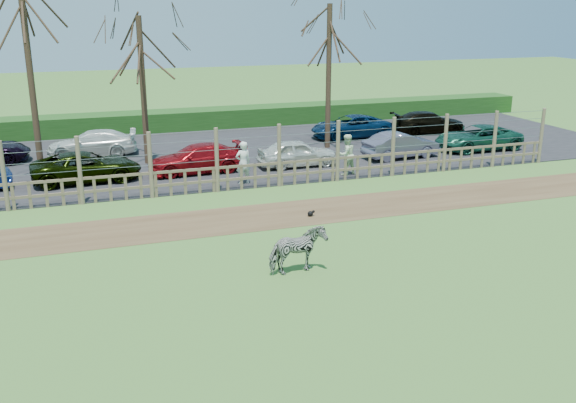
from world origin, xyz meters
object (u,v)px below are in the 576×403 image
object	(u,v)px
tree_right	(329,41)
crow	(311,213)
tree_left	(26,40)
visitor_a	(243,163)
car_2	(86,167)
car_9	(92,143)
car_5	(401,145)
tree_mid	(141,55)
car_12	(351,127)
zebra	(297,250)
car_6	(478,138)
visitor_b	(346,155)
car_4	(297,153)
car_3	(197,159)
car_13	(429,122)

from	to	relation	value
tree_right	crow	size ratio (longest dim) A/B	28.41
tree_left	visitor_a	bearing A→B (deg)	-26.29
visitor_a	crow	size ratio (longest dim) A/B	6.67
car_2	car_9	size ratio (longest dim) A/B	1.04
tree_left	car_5	distance (m)	16.74
tree_mid	visitor_a	world-z (taller)	tree_mid
car_12	zebra	bearing A→B (deg)	-30.13
car_5	car_12	bearing A→B (deg)	-2.08
tree_right	car_6	world-z (taller)	tree_right
visitor_b	tree_right	bearing A→B (deg)	-116.04
car_6	car_12	distance (m)	6.74
tree_left	tree_right	distance (m)	13.59
tree_mid	tree_left	bearing A→B (deg)	-167.47
zebra	car_4	distance (m)	11.85
car_3	car_12	distance (m)	10.50
tree_left	car_4	distance (m)	11.95
tree_left	zebra	xyz separation A→B (m)	(6.78, -12.90, -4.97)
car_3	visitor_b	bearing A→B (deg)	65.40
visitor_b	car_4	distance (m)	2.55
car_9	car_12	xyz separation A→B (m)	(13.43, 0.08, 0.00)
car_4	car_3	bearing A→B (deg)	85.74
visitor_b	car_4	bearing A→B (deg)	-66.93
car_12	visitor_b	bearing A→B (deg)	-27.11
visitor_a	car_5	world-z (taller)	visitor_a
tree_left	car_3	size ratio (longest dim) A/B	1.90
tree_left	car_5	bearing A→B (deg)	-6.24
visitor_b	car_2	xyz separation A→B (m)	(-10.41, 2.39, -0.26)
tree_mid	visitor_b	world-z (taller)	tree_mid
tree_mid	car_12	xyz separation A→B (m)	(11.14, 2.43, -4.23)
zebra	car_6	size ratio (longest dim) A/B	0.36
tree_left	visitor_a	distance (m)	9.81
tree_right	car_9	size ratio (longest dim) A/B	1.78
tree_left	tree_mid	world-z (taller)	tree_left
car_12	car_13	distance (m)	4.67
car_13	car_5	bearing A→B (deg)	145.92
visitor_b	car_6	bearing A→B (deg)	-175.66
car_9	car_2	bearing A→B (deg)	1.65
tree_mid	car_12	world-z (taller)	tree_mid
visitor_a	car_5	distance (m)	8.44
car_3	car_13	world-z (taller)	same
car_4	car_6	world-z (taller)	same
car_3	car_13	bearing A→B (deg)	105.91
crow	car_9	xyz separation A→B (m)	(-6.63, 11.84, 0.54)
tree_right	car_6	xyz separation A→B (m)	(6.86, -2.87, -4.60)
car_2	crow	bearing A→B (deg)	-137.76
visitor_a	zebra	bearing A→B (deg)	75.31
crow	car_9	size ratio (longest dim) A/B	0.06
visitor_a	car_12	xyz separation A→B (m)	(7.92, 7.24, -0.26)
visitor_b	car_4	size ratio (longest dim) A/B	0.49
visitor_b	tree_left	bearing A→B (deg)	-29.53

